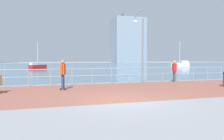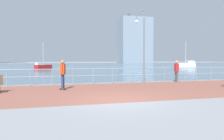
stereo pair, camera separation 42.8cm
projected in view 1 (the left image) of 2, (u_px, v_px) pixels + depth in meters
ground at (61, 67)px, 47.65m from camera, size 220.00×220.00×0.00m
brick_paving at (105, 91)px, 12.14m from camera, size 28.00×7.00×0.01m
harbor_water at (58, 66)px, 58.52m from camera, size 180.00×88.00×0.00m
waterfront_railing at (92, 73)px, 15.45m from camera, size 25.25×0.06×1.10m
lamppost at (140, 43)px, 15.85m from camera, size 0.75×0.54×5.32m
skateboarder at (63, 72)px, 12.40m from camera, size 0.41×0.55×1.70m
bystander at (174, 69)px, 16.95m from camera, size 0.26×0.55×1.65m
sailboat_teal at (180, 65)px, 50.03m from camera, size 4.34×2.21×5.84m
sailboat_blue at (37, 66)px, 39.92m from camera, size 3.15×3.23×4.85m
tower_brick at (128, 40)px, 109.76m from camera, size 15.30×11.73×24.07m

